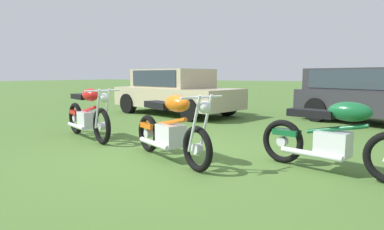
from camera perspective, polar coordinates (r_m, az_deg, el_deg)
The scene contains 6 objects.
ground_plane at distance 5.21m, azimuth -2.68°, elevation -6.92°, with size 120.00×120.00×0.00m, color #476B2D.
motorcycle_red at distance 6.69m, azimuth -17.85°, elevation 0.18°, with size 1.92×1.01×1.02m.
motorcycle_orange at distance 4.74m, azimuth -3.80°, elevation -2.28°, with size 1.82×1.09×1.02m.
motorcycle_green at distance 4.52m, azimuth 23.58°, elevation -3.48°, with size 1.96×0.79×1.02m.
car_beige at distance 10.36m, azimuth -3.07°, elevation 4.52°, with size 4.50×2.70×1.43m.
car_charcoal at distance 9.56m, azimuth 29.45°, elevation 3.62°, with size 4.40×3.20×1.43m.
Camera 1 is at (2.72, -4.26, 1.26)m, focal length 30.42 mm.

